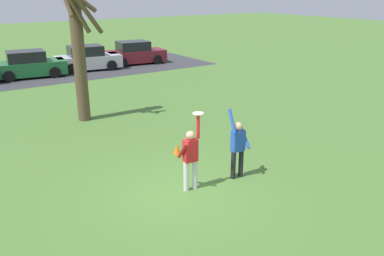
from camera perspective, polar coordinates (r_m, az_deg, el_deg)
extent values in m
plane|color=#4C7533|center=(10.87, -1.23, -8.92)|extent=(120.00, 120.00, 0.00)
cylinder|color=silver|center=(10.76, -0.83, -6.80)|extent=(0.14, 0.14, 0.82)
cylinder|color=silver|center=(10.87, 0.39, -6.51)|extent=(0.14, 0.14, 0.82)
cube|color=red|center=(10.52, -0.23, -3.17)|extent=(0.38, 0.26, 0.60)
sphere|color=tan|center=(10.37, -0.23, -1.05)|extent=(0.23, 0.23, 0.23)
cylinder|color=red|center=(10.41, -1.32, -3.16)|extent=(0.13, 0.49, 0.57)
cylinder|color=red|center=(10.40, 0.86, 0.27)|extent=(0.09, 0.09, 0.66)
cylinder|color=black|center=(11.61, 6.89, -4.93)|extent=(0.14, 0.14, 0.82)
cylinder|color=black|center=(11.47, 5.82, -5.19)|extent=(0.14, 0.14, 0.82)
cube|color=#234CB2|center=(11.26, 6.49, -1.76)|extent=(0.38, 0.26, 0.60)
sphere|color=tan|center=(11.12, 6.57, 0.24)|extent=(0.23, 0.23, 0.23)
cylinder|color=#234CB2|center=(11.37, 7.43, -1.34)|extent=(0.13, 0.49, 0.57)
cylinder|color=#234CB2|center=(10.94, 5.64, 0.97)|extent=(0.12, 0.36, 0.64)
cylinder|color=white|center=(10.30, 0.87, 2.07)|extent=(0.28, 0.28, 0.02)
cube|color=#1E6633|center=(26.47, -21.83, 7.83)|extent=(4.29, 2.28, 0.80)
cube|color=black|center=(26.34, -22.34, 9.31)|extent=(2.28, 1.88, 0.64)
cylinder|color=black|center=(27.55, -19.37, 8.04)|extent=(0.68, 0.30, 0.66)
cylinder|color=black|center=(25.78, -18.71, 7.41)|extent=(0.68, 0.30, 0.66)
cylinder|color=black|center=(27.31, -24.65, 7.29)|extent=(0.68, 0.30, 0.66)
cylinder|color=black|center=(25.52, -24.35, 6.61)|extent=(0.68, 0.30, 0.66)
cube|color=#BCBCC1|center=(27.73, -14.35, 9.05)|extent=(4.29, 2.28, 0.80)
cube|color=black|center=(27.59, -14.78, 10.48)|extent=(2.28, 1.88, 0.64)
cylinder|color=black|center=(28.95, -12.29, 9.16)|extent=(0.68, 0.30, 0.66)
cylinder|color=black|center=(27.22, -11.22, 8.62)|extent=(0.68, 0.30, 0.66)
cylinder|color=black|center=(28.39, -17.27, 8.56)|extent=(0.68, 0.30, 0.66)
cylinder|color=black|center=(26.63, -16.50, 7.98)|extent=(0.68, 0.30, 0.66)
cube|color=maroon|center=(29.42, -7.94, 10.00)|extent=(4.29, 2.28, 0.80)
cube|color=black|center=(29.27, -8.29, 11.37)|extent=(2.28, 1.88, 0.64)
cylinder|color=black|center=(30.74, -6.26, 10.04)|extent=(0.68, 0.30, 0.66)
cylinder|color=black|center=(29.07, -4.91, 9.57)|extent=(0.68, 0.30, 0.66)
cylinder|color=black|center=(29.91, -10.85, 9.57)|extent=(0.68, 0.30, 0.66)
cylinder|color=black|center=(28.20, -9.73, 9.07)|extent=(0.68, 0.30, 0.66)
cylinder|color=brown|center=(16.60, -15.60, 9.73)|extent=(0.49, 0.49, 5.20)
cylinder|color=brown|center=(15.83, -15.01, 16.02)|extent=(1.49, 0.38, 1.95)
cylinder|color=brown|center=(16.26, -17.28, 16.71)|extent=(0.31, 0.81, 1.14)
cylinder|color=brown|center=(16.07, -15.82, 15.43)|extent=(0.92, 0.27, 1.58)
cone|color=orange|center=(13.18, -2.13, -2.96)|extent=(0.26, 0.26, 0.32)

